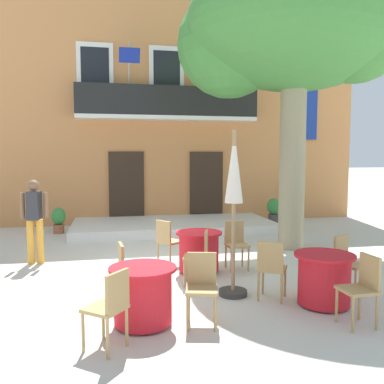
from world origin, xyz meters
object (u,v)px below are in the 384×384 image
cafe_chair_near_tree_2 (167,239)px  cafe_chair_middle_0 (110,304)px  cafe_chair_near_tree_1 (236,241)px  cafe_chair_middle_1 (202,283)px  cafe_chair_near_tree_0 (200,254)px  ground_planter_right (274,210)px  cafe_table_near_tree (199,251)px  cafe_chair_middle_2 (129,269)px  cafe_table_front (324,279)px  cafe_chair_front_2 (271,266)px  ground_planter_left (59,219)px  cafe_chair_front_0 (362,285)px  cafe_umbrella (234,189)px  pedestrian_near_entrance (35,217)px  plane_tree (291,31)px  cafe_chair_front_1 (347,260)px  cafe_table_middle (143,295)px

cafe_chair_near_tree_2 → cafe_chair_middle_0: size_ratio=1.00×
cafe_chair_near_tree_1 → cafe_chair_middle_1: size_ratio=1.00×
cafe_chair_near_tree_0 → ground_planter_right: cafe_chair_near_tree_0 is taller
cafe_table_near_tree → cafe_chair_middle_2: size_ratio=0.95×
cafe_chair_middle_2 → cafe_table_front: cafe_chair_middle_2 is taller
cafe_chair_front_2 → ground_planter_left: bearing=121.2°
cafe_chair_front_0 → cafe_table_front: bearing=98.3°
cafe_umbrella → ground_planter_right: bearing=62.2°
cafe_umbrella → cafe_chair_middle_1: bearing=-126.9°
cafe_chair_near_tree_2 → cafe_chair_middle_0: same height
pedestrian_near_entrance → cafe_chair_near_tree_0: bearing=-33.6°
plane_tree → ground_planter_left: size_ratio=9.14×
ground_planter_left → cafe_chair_front_1: bearing=-50.5°
ground_planter_left → cafe_table_middle: bearing=-74.9°
cafe_chair_near_tree_0 → ground_planter_left: size_ratio=1.26×
cafe_table_middle → cafe_umbrella: size_ratio=0.34×
cafe_table_near_tree → cafe_table_middle: 2.52m
cafe_table_middle → ground_planter_right: (4.67, 6.94, 0.07)m
cafe_chair_front_1 → ground_planter_right: (1.42, 6.34, -0.07)m
ground_planter_left → plane_tree: bearing=-28.4°
cafe_chair_near_tree_1 → ground_planter_right: (2.70, 4.63, -0.07)m
cafe_chair_front_0 → plane_tree: bearing=77.7°
cafe_chair_near_tree_1 → cafe_chair_middle_2: bearing=-143.5°
cafe_chair_middle_1 → cafe_chair_front_0: 2.04m
cafe_table_middle → cafe_table_front: size_ratio=1.00×
cafe_chair_near_tree_2 → pedestrian_near_entrance: 2.70m
cafe_chair_middle_0 → cafe_chair_front_0: same height
cafe_chair_near_tree_1 → cafe_chair_front_0: same height
plane_tree → cafe_chair_front_1: bearing=-97.8°
cafe_chair_front_0 → cafe_umbrella: bearing=131.7°
plane_tree → cafe_chair_middle_2: bearing=-141.7°
pedestrian_near_entrance → cafe_table_middle: bearing=-61.3°
cafe_chair_front_0 → cafe_umbrella: size_ratio=0.36×
cafe_chair_front_1 → pedestrian_near_entrance: pedestrian_near_entrance is taller
cafe_chair_front_1 → cafe_chair_front_2: 1.30m
cafe_chair_front_0 → cafe_chair_front_1: bearing=66.3°
cafe_chair_middle_0 → cafe_chair_front_0: bearing=1.2°
cafe_chair_near_tree_1 → cafe_chair_near_tree_2: bearing=160.1°
plane_tree → cafe_chair_front_1: plane_tree is taller
pedestrian_near_entrance → cafe_umbrella: bearing=-37.6°
cafe_chair_front_2 → ground_planter_left: (-3.78, 6.23, -0.13)m
cafe_chair_near_tree_1 → cafe_table_middle: 3.03m
cafe_table_front → ground_planter_right: ground_planter_right is taller
cafe_table_middle → pedestrian_near_entrance: (-1.88, 3.43, 0.56)m
plane_tree → cafe_chair_middle_1: bearing=-127.2°
cafe_chair_near_tree_1 → cafe_chair_middle_2: same height
plane_tree → cafe_table_near_tree: (-2.47, -1.56, -4.59)m
cafe_table_middle → cafe_chair_near_tree_0: bearing=53.8°
cafe_chair_near_tree_2 → cafe_chair_middle_1: size_ratio=1.00×
cafe_chair_near_tree_0 → cafe_chair_near_tree_1: (0.89, 0.83, 0.00)m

